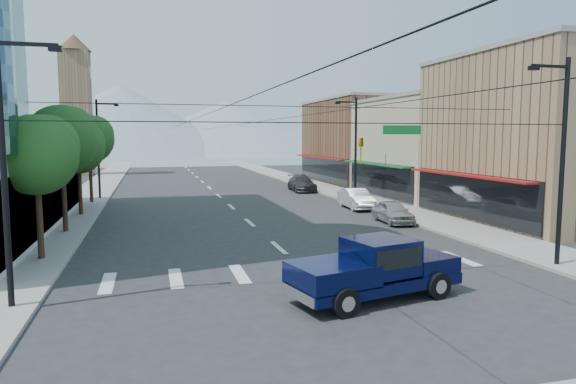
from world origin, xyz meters
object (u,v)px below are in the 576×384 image
at_px(parked_car_mid, 356,199).
at_px(parked_car_far, 302,183).
at_px(parked_car_near, 393,212).
at_px(pedestrian, 382,256).
at_px(pickup_truck, 374,268).

relative_size(parked_car_mid, parked_car_far, 0.87).
relative_size(parked_car_near, parked_car_far, 0.78).
bearing_deg(pedestrian, parked_car_near, -20.37).
distance_m(parked_car_mid, parked_car_far, 13.72).
relative_size(parked_car_near, parked_car_mid, 0.89).
height_order(parked_car_near, parked_car_mid, parked_car_mid).
height_order(pedestrian, parked_car_mid, pedestrian).
relative_size(pedestrian, parked_car_mid, 0.40).
bearing_deg(pickup_truck, parked_car_mid, 55.74).
distance_m(pickup_truck, parked_car_mid, 22.85).
xyz_separation_m(pickup_truck, parked_car_near, (7.94, 14.46, -0.37)).
bearing_deg(parked_car_mid, pedestrian, -107.08).
relative_size(pickup_truck, parked_car_near, 1.53).
bearing_deg(pickup_truck, pedestrian, 45.05).
bearing_deg(parked_car_far, parked_car_near, -85.90).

